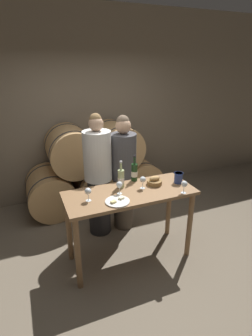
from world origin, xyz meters
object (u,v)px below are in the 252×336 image
(wine_bottle_red, at_px, (134,172))
(cheese_plate, at_px, (117,201))
(blue_crock, at_px, (179,177))
(person_right, at_px, (123,174))
(person_left, at_px, (98,177))
(wine_bottle_white, at_px, (121,179))
(wine_glass_left, at_px, (120,185))
(wine_glass_right, at_px, (184,184))
(tasting_table, at_px, (130,203))
(wine_glass_far_left, at_px, (88,192))
(wine_glass_center, at_px, (143,180))
(bread_basket, at_px, (154,181))

(wine_bottle_red, distance_m, cheese_plate, 0.59)
(blue_crock, bearing_deg, person_right, 124.22)
(person_left, distance_m, wine_bottle_white, 0.57)
(person_right, xyz_separation_m, wine_glass_left, (-0.32, -0.68, 0.18))
(wine_bottle_white, distance_m, wine_glass_right, 0.73)
(tasting_table, height_order, wine_glass_right, wine_glass_right)
(wine_glass_far_left, bearing_deg, wine_bottle_white, 21.50)
(tasting_table, distance_m, wine_glass_center, 0.31)
(bread_basket, bearing_deg, blue_crock, -12.87)
(wine_bottle_red, distance_m, wine_glass_right, 0.65)
(person_left, xyz_separation_m, wine_glass_left, (0.05, -0.68, 0.16))
(person_right, relative_size, wine_glass_center, 11.09)
(wine_glass_far_left, bearing_deg, bread_basket, 6.07)
(person_left, xyz_separation_m, blue_crock, (0.83, -0.68, 0.12))
(person_right, relative_size, blue_crock, 12.76)
(person_left, relative_size, wine_glass_right, 11.42)
(wine_glass_left, bearing_deg, cheese_plate, -118.20)
(wine_bottle_red, bearing_deg, blue_crock, -29.22)
(person_right, bearing_deg, tasting_table, -105.50)
(tasting_table, relative_size, bread_basket, 8.34)
(blue_crock, bearing_deg, person_left, 140.78)
(bread_basket, height_order, cheese_plate, bread_basket)
(person_left, xyz_separation_m, wine_glass_center, (0.35, -0.65, 0.16))
(wine_glass_far_left, bearing_deg, wine_glass_right, -12.68)
(tasting_table, xyz_separation_m, blue_crock, (0.65, -0.00, 0.22))
(cheese_plate, bearing_deg, wine_bottle_white, 62.47)
(tasting_table, bearing_deg, person_left, 105.07)
(bread_basket, distance_m, wine_glass_far_left, 0.86)
(wine_bottle_white, relative_size, wine_glass_center, 2.20)
(tasting_table, height_order, bread_basket, bread_basket)
(person_left, bearing_deg, bread_basket, -48.82)
(person_right, relative_size, wine_glass_far_left, 11.09)
(blue_crock, xyz_separation_m, wine_glass_center, (-0.48, 0.03, 0.04))
(tasting_table, distance_m, bread_basket, 0.41)
(tasting_table, height_order, blue_crock, blue_crock)
(wine_bottle_white, distance_m, wine_glass_center, 0.26)
(wine_bottle_white, relative_size, cheese_plate, 1.26)
(person_left, bearing_deg, blue_crock, -39.22)
(person_left, bearing_deg, wine_glass_left, -85.62)
(wine_bottle_white, xyz_separation_m, cheese_plate, (-0.17, -0.32, -0.10))
(wine_glass_left, relative_size, wine_glass_center, 1.00)
(person_right, bearing_deg, wine_glass_center, -91.31)
(blue_crock, height_order, cheese_plate, blue_crock)
(blue_crock, bearing_deg, cheese_plate, -169.11)
(cheese_plate, relative_size, wine_glass_left, 1.76)
(cheese_plate, bearing_deg, bread_basket, 22.36)
(person_left, bearing_deg, person_right, 0.02)
(blue_crock, height_order, wine_glass_left, wine_glass_left)
(wine_bottle_red, distance_m, wine_glass_center, 0.24)
(tasting_table, xyz_separation_m, person_left, (-0.18, 0.68, 0.10))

